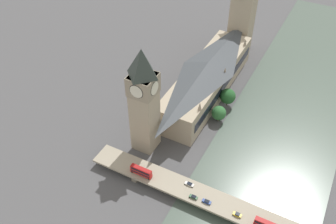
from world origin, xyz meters
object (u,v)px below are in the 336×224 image
(victoria_tower, at_px, (242,18))
(car_northbound_lead, at_px, (237,215))
(parliament_hall, at_px, (207,78))
(clock_tower, at_px, (144,99))
(car_southbound_mid, at_px, (189,184))
(road_bridge, at_px, (245,215))
(car_northbound_mid, at_px, (193,197))
(car_northbound_tail, at_px, (207,202))
(double_decker_bus_lead, at_px, (141,171))

(victoria_tower, distance_m, car_northbound_lead, 157.62)
(parliament_hall, xyz_separation_m, clock_tower, (11.15, 61.06, 22.22))
(victoria_tower, relative_size, car_southbound_mid, 11.75)
(victoria_tower, bearing_deg, car_southbound_mid, 99.84)
(road_bridge, bearing_deg, car_northbound_mid, 7.56)
(clock_tower, xyz_separation_m, car_northbound_lead, (-63.03, 23.59, -28.66))
(clock_tower, xyz_separation_m, car_northbound_tail, (-47.51, 23.60, -28.71))
(double_decker_bus_lead, xyz_separation_m, car_northbound_lead, (-52.05, 0.06, -2.02))
(clock_tower, xyz_separation_m, car_northbound_mid, (-40.78, 24.09, -28.71))
(car_northbound_mid, distance_m, car_northbound_tail, 6.75)
(car_northbound_mid, height_order, car_southbound_mid, car_northbound_mid)
(victoria_tower, bearing_deg, clock_tower, 84.88)
(car_northbound_lead, relative_size, car_northbound_mid, 0.98)
(parliament_hall, distance_m, car_northbound_tail, 92.37)
(clock_tower, height_order, car_northbound_lead, clock_tower)
(victoria_tower, height_order, car_northbound_lead, victoria_tower)
(car_northbound_lead, bearing_deg, parliament_hall, -58.50)
(road_bridge, xyz_separation_m, car_southbound_mid, (30.47, -2.77, 1.54))
(victoria_tower, height_order, car_northbound_tail, victoria_tower)
(victoria_tower, bearing_deg, car_northbound_mid, 101.35)
(road_bridge, relative_size, car_northbound_mid, 39.30)
(victoria_tower, xyz_separation_m, double_decker_bus_lead, (0.11, 147.35, -18.39))
(car_northbound_lead, bearing_deg, car_northbound_tail, 0.01)
(double_decker_bus_lead, bearing_deg, road_bridge, -177.08)
(clock_tower, bearing_deg, double_decker_bus_lead, 115.01)
(victoria_tower, distance_m, car_northbound_tail, 153.22)
(clock_tower, bearing_deg, road_bridge, 162.61)
(double_decker_bus_lead, relative_size, car_southbound_mid, 2.48)
(victoria_tower, relative_size, double_decker_bus_lead, 4.74)
(victoria_tower, relative_size, car_northbound_lead, 13.48)
(car_northbound_lead, xyz_separation_m, car_southbound_mid, (27.35, -5.64, -0.11))
(car_northbound_tail, bearing_deg, car_northbound_mid, 4.18)
(clock_tower, distance_m, double_decker_bus_lead, 37.21)
(parliament_hall, xyz_separation_m, road_bridge, (-55.01, 81.78, -8.09))
(car_northbound_tail, bearing_deg, car_southbound_mid, -25.51)
(victoria_tower, xyz_separation_m, car_northbound_lead, (-51.94, 147.41, -20.41))
(parliament_hall, xyz_separation_m, car_southbound_mid, (-24.53, 79.01, -6.54))
(parliament_hall, bearing_deg, car_northbound_tail, 113.25)
(clock_tower, height_order, car_northbound_tail, clock_tower)
(double_decker_bus_lead, bearing_deg, clock_tower, -64.99)
(car_northbound_tail, distance_m, car_southbound_mid, 13.11)
(double_decker_bus_lead, relative_size, car_northbound_lead, 2.84)
(double_decker_bus_lead, bearing_deg, car_northbound_mid, 178.94)
(victoria_tower, height_order, car_southbound_mid, victoria_tower)
(parliament_hall, xyz_separation_m, victoria_tower, (0.06, -62.75, 13.97))
(parliament_hall, distance_m, clock_tower, 65.93)
(parliament_hall, height_order, car_northbound_mid, parliament_hall)
(parliament_hall, height_order, car_northbound_tail, parliament_hall)
(road_bridge, relative_size, car_northbound_tail, 37.31)
(victoria_tower, xyz_separation_m, car_southbound_mid, (-24.59, 141.77, -20.52))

